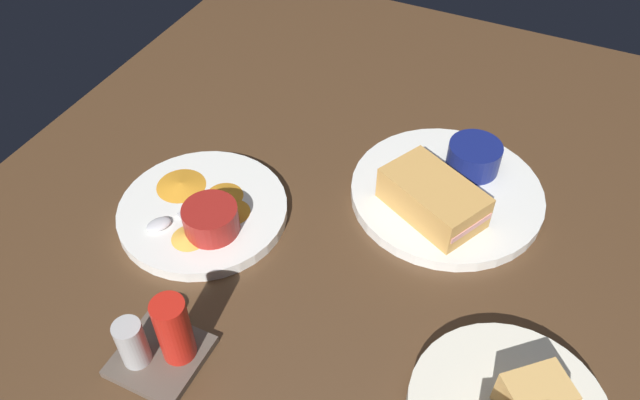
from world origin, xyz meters
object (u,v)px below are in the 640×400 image
(plate_sandwich_main, at_px, (446,193))
(plate_chips_companion, at_px, (203,211))
(spoon_by_gravy_ramekin, at_px, (168,220))
(ramekin_dark_sauce, at_px, (474,156))
(ramekin_light_gravy, at_px, (211,218))
(spoon_by_dark_ramekin, at_px, (453,189))
(sandwich_half_near, at_px, (433,198))
(condiment_caddy, at_px, (160,342))

(plate_sandwich_main, distance_m, plate_chips_companion, 0.33)
(plate_sandwich_main, relative_size, spoon_by_gravy_ramekin, 2.77)
(ramekin_dark_sauce, bearing_deg, spoon_by_gravy_ramekin, 39.58)
(spoon_by_gravy_ramekin, bearing_deg, ramekin_light_gravy, -166.44)
(spoon_by_dark_ramekin, xyz_separation_m, spoon_by_gravy_ramekin, (0.31, 0.21, 0.00))
(spoon_by_dark_ramekin, relative_size, spoon_by_gravy_ramekin, 1.07)
(spoon_by_gravy_ramekin, bearing_deg, ramekin_dark_sauce, -140.42)
(plate_sandwich_main, height_order, spoon_by_gravy_ramekin, spoon_by_gravy_ramekin)
(spoon_by_dark_ramekin, distance_m, spoon_by_gravy_ramekin, 0.37)
(plate_sandwich_main, relative_size, spoon_by_dark_ramekin, 2.58)
(plate_chips_companion, bearing_deg, plate_sandwich_main, -148.89)
(ramekin_dark_sauce, height_order, plate_chips_companion, ramekin_dark_sauce)
(ramekin_dark_sauce, xyz_separation_m, ramekin_light_gravy, (0.26, 0.25, -0.00))
(sandwich_half_near, bearing_deg, ramekin_light_gravy, 31.80)
(plate_chips_companion, xyz_separation_m, condiment_caddy, (-0.08, 0.20, 0.03))
(ramekin_light_gravy, bearing_deg, ramekin_dark_sauce, -136.39)
(ramekin_dark_sauce, distance_m, spoon_by_gravy_ramekin, 0.42)
(spoon_by_dark_ramekin, xyz_separation_m, condiment_caddy, (0.21, 0.37, 0.01))
(sandwich_half_near, bearing_deg, spoon_by_gravy_ramekin, 28.68)
(plate_chips_companion, xyz_separation_m, spoon_by_gravy_ramekin, (0.02, 0.04, 0.01))
(ramekin_dark_sauce, height_order, ramekin_light_gravy, ramekin_dark_sauce)
(plate_sandwich_main, distance_m, ramekin_dark_sauce, 0.06)
(plate_chips_companion, distance_m, ramekin_light_gravy, 0.05)
(sandwich_half_near, bearing_deg, plate_chips_companion, 23.86)
(spoon_by_gravy_ramekin, bearing_deg, condiment_caddy, 123.19)
(condiment_caddy, bearing_deg, spoon_by_gravy_ramekin, -56.81)
(condiment_caddy, bearing_deg, plate_chips_companion, -68.27)
(ramekin_dark_sauce, distance_m, spoon_by_dark_ramekin, 0.06)
(plate_chips_companion, relative_size, condiment_caddy, 2.33)
(spoon_by_dark_ramekin, xyz_separation_m, ramekin_light_gravy, (0.25, 0.19, 0.02))
(plate_sandwich_main, xyz_separation_m, sandwich_half_near, (0.01, 0.05, 0.03))
(sandwich_half_near, height_order, condiment_caddy, condiment_caddy)
(ramekin_light_gravy, distance_m, condiment_caddy, 0.18)
(plate_sandwich_main, xyz_separation_m, spoon_by_dark_ramekin, (-0.01, 0.00, 0.01))
(plate_sandwich_main, relative_size, ramekin_light_gravy, 3.71)
(ramekin_light_gravy, bearing_deg, sandwich_half_near, -148.20)
(sandwich_half_near, bearing_deg, condiment_caddy, 58.85)
(ramekin_light_gravy, distance_m, spoon_by_gravy_ramekin, 0.06)
(spoon_by_dark_ramekin, xyz_separation_m, plate_chips_companion, (0.29, 0.17, -0.01))
(plate_chips_companion, height_order, ramekin_light_gravy, ramekin_light_gravy)
(plate_sandwich_main, relative_size, plate_chips_companion, 1.16)
(sandwich_half_near, relative_size, ramekin_light_gravy, 2.17)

